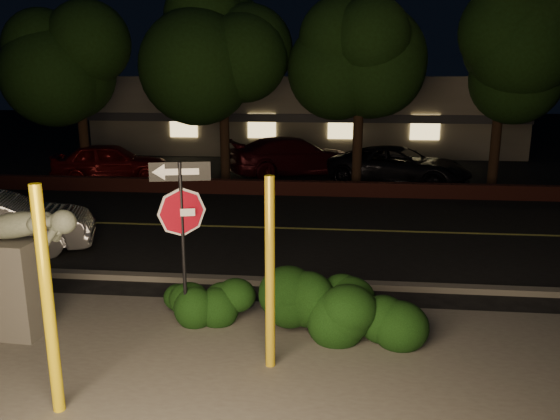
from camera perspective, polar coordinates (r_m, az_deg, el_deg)
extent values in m
plane|color=black|center=(17.80, 0.16, 0.71)|extent=(90.00, 90.00, 0.00)
cube|color=#4C4944|center=(7.65, -8.58, -18.31)|extent=(14.00, 6.00, 0.02)
cube|color=black|center=(14.91, -0.99, -1.89)|extent=(80.00, 8.00, 0.01)
cube|color=#B3B147|center=(14.91, -0.99, -1.84)|extent=(80.00, 0.12, 0.00)
cube|color=#4C4944|center=(11.05, -3.57, -7.39)|extent=(80.00, 0.25, 0.12)
cube|color=#4A1C17|center=(19.01, 0.56, 2.34)|extent=(40.00, 0.35, 0.50)
cube|color=black|center=(24.64, 1.80, 4.43)|extent=(40.00, 12.00, 0.01)
cube|color=#716D5A|center=(32.36, 2.88, 10.24)|extent=(22.00, 10.00, 4.00)
cube|color=#333338|center=(27.28, 2.28, 9.57)|extent=(22.00, 0.20, 0.40)
cube|color=#FFD87F|center=(28.38, -10.04, 8.73)|extent=(1.40, 0.08, 1.20)
cube|color=#FFD87F|center=(27.56, -1.92, 8.78)|extent=(1.40, 0.08, 1.20)
cube|color=#FFD87F|center=(27.31, 6.52, 8.65)|extent=(1.40, 0.08, 1.20)
cube|color=#FFD87F|center=(27.64, 14.93, 8.34)|extent=(1.40, 0.08, 1.20)
cylinder|color=black|center=(22.57, -19.85, 7.53)|extent=(0.36, 0.36, 3.75)
ellipsoid|color=black|center=(22.50, -20.60, 16.37)|extent=(4.60, 4.60, 4.14)
cylinder|color=black|center=(20.97, -5.83, 8.54)|extent=(0.36, 0.36, 4.25)
ellipsoid|color=black|center=(20.97, -6.11, 19.33)|extent=(5.20, 5.20, 4.68)
cylinder|color=black|center=(20.17, 8.13, 7.90)|extent=(0.36, 0.36, 4.00)
ellipsoid|color=black|center=(20.12, 8.51, 18.37)|extent=(4.80, 4.80, 4.32)
cylinder|color=black|center=(21.44, 21.66, 7.28)|extent=(0.36, 0.36, 3.90)
ellipsoid|color=black|center=(21.38, 22.53, 16.59)|extent=(4.40, 4.40, 3.96)
cylinder|color=yellow|center=(7.10, -23.08, -8.96)|extent=(0.14, 0.14, 2.89)
cylinder|color=gold|center=(7.56, -1.05, -6.81)|extent=(0.14, 0.14, 2.79)
cylinder|color=black|center=(8.85, -10.07, -3.96)|extent=(0.06, 0.06, 2.77)
cube|color=white|center=(8.68, -10.23, -0.22)|extent=(0.41, 0.12, 0.12)
cube|color=black|center=(8.55, -10.42, 3.96)|extent=(0.92, 0.23, 0.30)
cube|color=white|center=(8.55, -10.42, 3.96)|extent=(0.58, 0.15, 0.12)
cube|color=#4C4944|center=(9.58, -25.55, -7.53)|extent=(0.65, 0.65, 1.58)
sphere|color=slate|center=(8.78, -21.68, -1.16)|extent=(0.37, 0.37, 0.37)
ellipsoid|color=black|center=(9.41, -8.01, -8.91)|extent=(1.70, 0.82, 0.88)
ellipsoid|color=black|center=(9.06, 4.19, -8.48)|extent=(2.06, 1.37, 1.24)
ellipsoid|color=black|center=(8.83, 9.28, -9.79)|extent=(1.78, 1.37, 1.09)
imported|color=#660C0F|center=(22.58, -17.30, 4.84)|extent=(4.69, 2.82, 1.49)
imported|color=#3C0C12|center=(22.77, 1.40, 5.64)|extent=(5.87, 4.40, 1.58)
imported|color=black|center=(21.10, 12.33, 4.49)|extent=(5.73, 3.99, 1.45)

